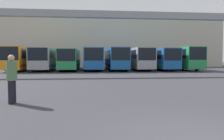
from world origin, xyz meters
TOP-DOWN VIEW (x-y plane):
  - building_backdrop at (0.00, 45.89)m, footprint 52.27×12.00m
  - overhead_gantry at (0.00, 18.92)m, footprint 31.61×0.80m
  - bus_slot_0 at (-11.79, 28.62)m, footprint 2.55×11.60m
  - bus_slot_1 at (-8.42, 28.02)m, footprint 2.61×10.40m
  - bus_slot_2 at (-5.05, 28.58)m, footprint 2.47×11.52m
  - bus_slot_3 at (-1.68, 28.42)m, footprint 2.59×11.21m
  - bus_slot_4 at (1.68, 28.27)m, footprint 2.56×10.91m
  - bus_slot_5 at (5.05, 28.43)m, footprint 2.52×11.22m
  - bus_slot_6 at (8.42, 28.69)m, footprint 2.49×11.73m
  - bus_slot_7 at (11.79, 28.16)m, footprint 2.53×10.69m
  - pedestrian_far_center at (-5.16, 4.44)m, footprint 0.39×0.39m

SIDE VIEW (x-z plane):
  - pedestrian_far_center at x=-5.16m, z-range 0.06..1.92m
  - bus_slot_2 at x=-5.05m, z-range 0.23..3.22m
  - bus_slot_6 at x=8.42m, z-range 0.24..3.36m
  - bus_slot_3 at x=-1.68m, z-range 0.24..3.38m
  - bus_slot_1 at x=-8.42m, z-range 0.24..3.38m
  - bus_slot_5 at x=5.05m, z-range 0.24..3.44m
  - bus_slot_4 at x=1.68m, z-range 0.24..3.44m
  - bus_slot_0 at x=-11.79m, z-range 0.25..3.49m
  - bus_slot_7 at x=11.79m, z-range 0.25..3.57m
  - building_backdrop at x=0.00m, z-range 0.00..10.38m
  - overhead_gantry at x=0.00m, z-range 2.34..9.01m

